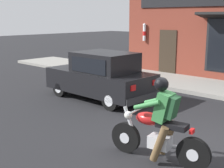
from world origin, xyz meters
TOP-DOWN VIEW (x-y plane):
  - ground_plane at (0.00, 0.00)m, footprint 80.00×80.00m
  - sidewalk_curb at (5.27, 3.00)m, footprint 2.60×22.00m
  - motorcycle_with_rider at (-1.09, 0.42)m, footprint 0.65×2.01m
  - car_hatchback at (1.42, 4.45)m, footprint 1.67×3.79m

SIDE VIEW (x-z plane):
  - ground_plane at x=0.00m, z-range 0.00..0.00m
  - sidewalk_curb at x=5.27m, z-range 0.00..0.14m
  - motorcycle_with_rider at x=-1.09m, z-range -0.13..1.49m
  - car_hatchback at x=1.42m, z-range -0.02..1.55m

